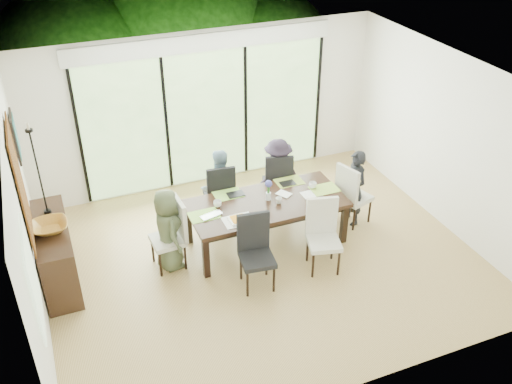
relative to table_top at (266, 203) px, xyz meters
name	(u,v)px	position (x,y,z in m)	size (l,w,h in m)	color
floor	(262,259)	(-0.21, -0.36, -0.69)	(6.00, 5.00, 0.01)	olive
ceiling	(264,82)	(-0.21, -0.36, 2.02)	(6.00, 5.00, 0.01)	white
wall_back	(206,109)	(-0.21, 2.15, 0.66)	(6.00, 0.02, 2.70)	white
wall_front	(361,297)	(-0.21, -2.87, 0.66)	(6.00, 0.02, 2.70)	silver
wall_left	(25,228)	(-3.22, -0.36, 0.66)	(0.02, 5.00, 2.70)	beige
wall_right	(447,141)	(2.80, -0.36, 0.66)	(0.02, 5.00, 2.70)	silver
glass_doors	(207,118)	(-0.21, 2.11, 0.51)	(4.20, 0.02, 2.30)	#598C3F
blinds_header	(203,43)	(-0.21, 2.10, 1.81)	(4.40, 0.06, 0.28)	white
mullion_a	(80,139)	(-2.31, 2.10, 0.51)	(0.05, 0.04, 2.30)	black
mullion_b	(167,125)	(-0.91, 2.10, 0.51)	(0.05, 0.04, 2.30)	black
mullion_c	(246,112)	(0.49, 2.10, 0.51)	(0.05, 0.04, 2.30)	black
mullion_d	(318,101)	(1.89, 2.10, 0.51)	(0.05, 0.04, 2.30)	black
side_window	(33,279)	(-3.18, -1.56, 0.81)	(0.02, 0.90, 1.00)	#8CAD7F
deck	(195,159)	(-0.21, 3.04, -0.74)	(6.00, 1.80, 0.10)	brown
rail_top	(182,115)	(-0.21, 3.84, -0.14)	(6.00, 0.08, 0.06)	brown
foliage_left	(75,68)	(-2.01, 4.84, 0.75)	(3.20, 3.20, 3.20)	#14380F
foliage_mid	(175,29)	(0.19, 5.44, 1.11)	(4.00, 4.00, 4.00)	#14380F
foliage_right	(268,55)	(1.99, 4.64, 0.57)	(2.80, 2.80, 2.80)	#14380F
foliage_far	(123,34)	(-0.81, 6.14, 0.93)	(3.60, 3.60, 3.60)	#14380F
table_top	(266,203)	(0.00, 0.00, 0.00)	(2.30, 1.05, 0.06)	black
table_apron	(266,208)	(0.00, 0.00, -0.09)	(2.11, 0.86, 0.10)	black
table_leg_fl	(206,257)	(-1.08, -0.43, -0.36)	(0.09, 0.09, 0.66)	black
table_leg_fr	(344,223)	(1.08, -0.43, -0.36)	(0.09, 0.09, 0.66)	black
table_leg_bl	(188,224)	(-1.08, 0.43, -0.36)	(0.09, 0.09, 0.66)	black
table_leg_br	(318,195)	(1.08, 0.43, -0.36)	(0.09, 0.09, 0.66)	black
chair_left_end	(167,235)	(-1.50, 0.00, -0.16)	(0.44, 0.44, 1.05)	silver
chair_right_end	(355,193)	(1.50, 0.00, -0.16)	(0.44, 0.44, 1.05)	beige
chair_far_left	(219,191)	(-0.45, 0.85, -0.16)	(0.44, 0.44, 1.05)	black
chair_far_right	(277,179)	(0.55, 0.85, -0.16)	(0.44, 0.44, 1.05)	black
chair_near_left	(257,254)	(-0.50, -0.87, -0.16)	(0.44, 0.44, 1.05)	black
chair_near_right	(324,238)	(0.50, -0.87, -0.16)	(0.44, 0.44, 1.05)	silver
person_left_end	(168,230)	(-1.48, 0.00, -0.07)	(0.58, 0.36, 1.24)	#4A5438
person_right_end	(354,188)	(1.48, 0.00, -0.07)	(0.58, 0.36, 1.24)	black
person_far_left	(219,187)	(-0.45, 0.83, -0.07)	(0.58, 0.36, 1.24)	#7798AC
person_far_right	(278,175)	(0.55, 0.83, -0.07)	(0.58, 0.36, 1.24)	black
placemat_left	(204,215)	(-0.95, 0.00, 0.03)	(0.42, 0.31, 0.01)	#87BE44
placemat_right	(324,189)	(0.95, 0.00, 0.03)	(0.42, 0.31, 0.01)	#94B942
placemat_far_l	(228,194)	(-0.45, 0.40, 0.03)	(0.42, 0.31, 0.01)	#87C245
placemat_far_r	(289,182)	(0.55, 0.40, 0.03)	(0.42, 0.31, 0.01)	olive
placemat_paper	(238,220)	(-0.55, -0.30, 0.03)	(0.42, 0.31, 0.01)	white
tablet_far_l	(236,194)	(-0.35, 0.35, 0.04)	(0.25, 0.17, 0.01)	black
tablet_far_r	(288,183)	(0.50, 0.35, 0.04)	(0.23, 0.16, 0.01)	black
papers	(311,194)	(0.70, -0.05, 0.03)	(0.29, 0.21, 0.00)	white
platter_base	(238,220)	(-0.55, -0.30, 0.05)	(0.25, 0.25, 0.02)	white
platter_snacks	(238,219)	(-0.55, -0.30, 0.06)	(0.19, 0.19, 0.01)	orange
vase	(268,196)	(0.05, 0.05, 0.09)	(0.08, 0.08, 0.11)	silver
hyacinth_stems	(268,189)	(0.05, 0.05, 0.20)	(0.04, 0.04, 0.15)	#337226
hyacinth_blooms	(269,184)	(0.05, 0.05, 0.30)	(0.11, 0.11, 0.11)	#4346A9
laptop	(213,217)	(-0.85, -0.10, 0.04)	(0.32, 0.20, 0.02)	silver
cup_a	(218,204)	(-0.70, 0.15, 0.07)	(0.12, 0.12, 0.09)	white
cup_b	(279,201)	(0.15, -0.10, 0.07)	(0.10, 0.10, 0.09)	white
cup_c	(313,185)	(0.80, 0.10, 0.07)	(0.12, 0.12, 0.09)	white
book	(281,196)	(0.25, 0.05, 0.04)	(0.16, 0.21, 0.02)	white
sideboard	(56,253)	(-2.97, 0.29, -0.25)	(0.44, 1.55, 0.87)	black
bowl	(50,227)	(-2.97, 0.19, 0.24)	(0.46, 0.46, 0.11)	#9C6922
candlestick_base	(47,211)	(-2.97, 0.64, 0.20)	(0.10, 0.10, 0.04)	black
candlestick_shaft	(39,172)	(-2.97, 0.64, 0.82)	(0.02, 0.02, 1.21)	black
candlestick_pan	(29,131)	(-2.97, 0.64, 1.42)	(0.10, 0.10, 0.03)	black
candle	(28,126)	(-2.97, 0.64, 1.48)	(0.03, 0.03, 0.10)	silver
tapestry	(21,185)	(-3.18, 0.04, 1.01)	(0.02, 1.00, 1.50)	brown
art_frame	(15,137)	(-3.18, 1.34, 1.06)	(0.03, 0.55, 0.65)	black
art_canvas	(17,136)	(-3.16, 1.34, 1.06)	(0.01, 0.45, 0.55)	#1A5354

